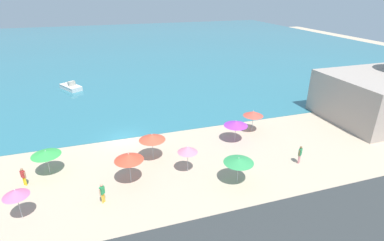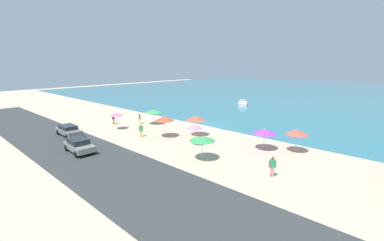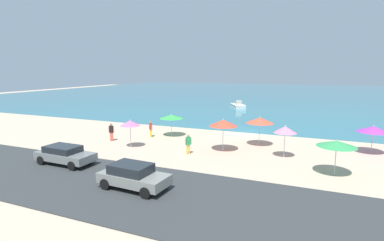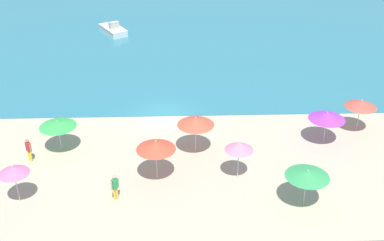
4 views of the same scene
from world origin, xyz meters
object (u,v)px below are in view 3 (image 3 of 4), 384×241
beach_umbrella_5 (171,117)px  beach_umbrella_7 (373,129)px  parked_car_0 (65,154)px  parked_car_1 (133,176)px  beach_umbrella_0 (337,144)px  beach_umbrella_4 (130,123)px  skiff_nearshore (238,106)px  beach_umbrella_2 (223,123)px  bather_3 (188,143)px  bather_1 (111,131)px  bather_2 (151,128)px  beach_umbrella_6 (285,130)px  beach_umbrella_3 (260,120)px

beach_umbrella_5 → beach_umbrella_7: (18.03, 0.52, 0.01)m
beach_umbrella_5 → beach_umbrella_7: bearing=1.7°
parked_car_0 → parked_car_1: (7.10, -1.87, 0.04)m
beach_umbrella_5 → parked_car_0: beach_umbrella_5 is taller
parked_car_1 → beach_umbrella_0: bearing=33.3°
beach_umbrella_4 → skiff_nearshore: (2.04, 29.91, -1.73)m
beach_umbrella_2 → beach_umbrella_7: size_ratio=1.11×
beach_umbrella_4 → bather_3: (5.54, 0.01, -1.24)m
beach_umbrella_0 → parked_car_1: 12.95m
beach_umbrella_0 → bather_1: size_ratio=1.43×
beach_umbrella_5 → bather_1: bearing=-136.4°
bather_1 → bather_2: (2.62, 2.93, -0.06)m
parked_car_0 → bather_3: bearing=40.2°
bather_1 → parked_car_0: (1.53, -7.29, -0.19)m
beach_umbrella_0 → beach_umbrella_6: bearing=141.3°
bather_2 → skiff_nearshore: (2.52, 25.67, -0.46)m
beach_umbrella_3 → skiff_nearshore: 26.31m
beach_umbrella_7 → parked_car_0: size_ratio=0.56×
beach_umbrella_7 → parked_car_1: beach_umbrella_7 is taller
bather_2 → parked_car_1: (6.01, -12.10, -0.09)m
bather_3 → beach_umbrella_0: bearing=-4.2°
beach_umbrella_4 → bather_3: size_ratio=1.49×
parked_car_0 → parked_car_1: parked_car_1 is taller
bather_1 → bather_3: size_ratio=1.03×
beach_umbrella_3 → bather_1: bearing=-164.6°
beach_umbrella_6 → bather_1: bearing=-177.5°
beach_umbrella_2 → beach_umbrella_4: bearing=-165.9°
beach_umbrella_5 → bather_2: size_ratio=1.50×
parked_car_0 → parked_car_1: size_ratio=1.06×
beach_umbrella_0 → beach_umbrella_7: (3.00, 6.77, -0.07)m
beach_umbrella_0 → beach_umbrella_2: beach_umbrella_2 is taller
beach_umbrella_4 → parked_car_0: beach_umbrella_4 is taller
beach_umbrella_4 → bather_3: beach_umbrella_4 is taller
beach_umbrella_2 → beach_umbrella_6: (4.97, 0.03, -0.18)m
beach_umbrella_0 → bather_2: beach_umbrella_0 is taller
beach_umbrella_4 → skiff_nearshore: beach_umbrella_4 is taller
beach_umbrella_7 → beach_umbrella_3: bearing=-173.8°
beach_umbrella_5 → beach_umbrella_6: size_ratio=0.95×
beach_umbrella_2 → bather_1: (-10.95, -0.67, -1.44)m
beach_umbrella_3 → bather_3: 7.08m
bather_3 → bather_2: bearing=144.9°
beach_umbrella_6 → bather_1: beach_umbrella_6 is taller
beach_umbrella_0 → parked_car_1: (-10.77, -7.08, -1.29)m
beach_umbrella_5 → skiff_nearshore: size_ratio=0.53×
beach_umbrella_4 → parked_car_0: (-1.56, -5.98, -1.40)m
bather_1 → bather_3: bearing=-8.5°
beach_umbrella_7 → bather_2: beach_umbrella_7 is taller
beach_umbrella_5 → bather_2: beach_umbrella_5 is taller
beach_umbrella_6 → skiff_nearshore: beach_umbrella_6 is taller
bather_2 → skiff_nearshore: bather_2 is taller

